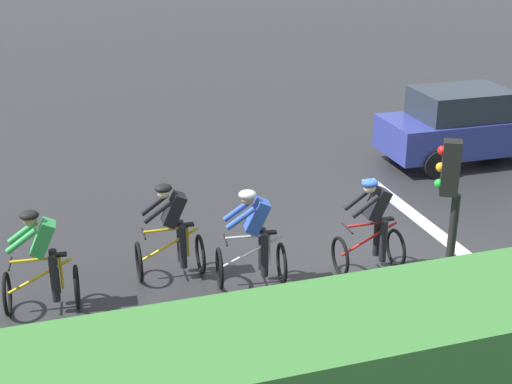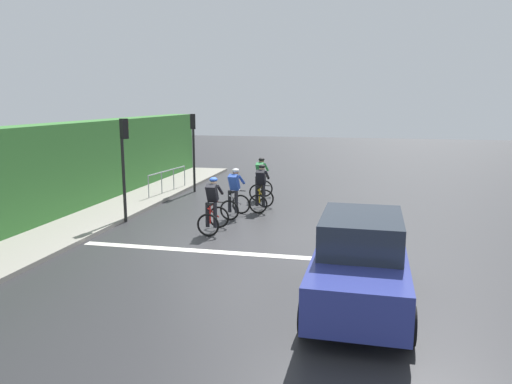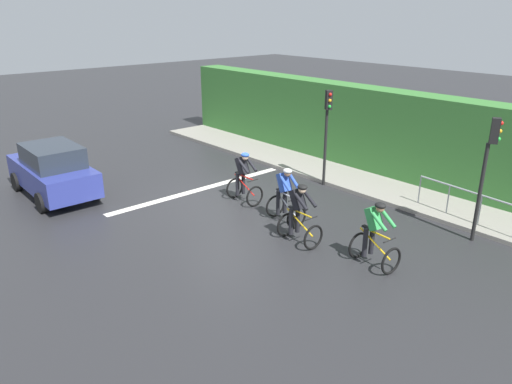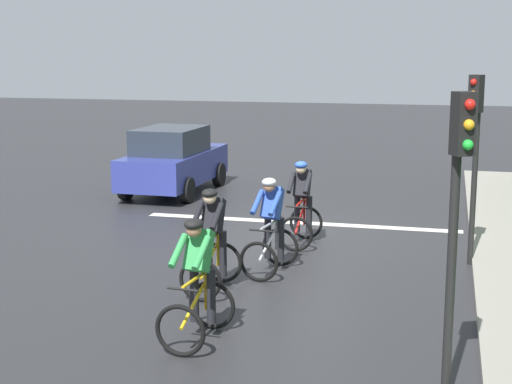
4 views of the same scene
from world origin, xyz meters
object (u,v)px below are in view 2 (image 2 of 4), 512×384
at_px(cyclist_mid, 235,194).
at_px(traffic_light_far_junction, 193,140).
at_px(pedestrian_railing_kerbside, 168,176).
at_px(cyclist_fourth, 213,206).
at_px(cyclist_second, 261,189).
at_px(cyclist_lead, 261,179).
at_px(traffic_light_near_crossing, 124,154).
at_px(car_navy, 360,263).

bearing_deg(cyclist_mid, traffic_light_far_junction, 124.82).
bearing_deg(pedestrian_railing_kerbside, cyclist_fourth, -55.78).
relative_size(cyclist_second, cyclist_mid, 1.00).
bearing_deg(cyclist_fourth, pedestrian_railing_kerbside, 124.22).
bearing_deg(cyclist_lead, traffic_light_near_crossing, -127.17).
height_order(cyclist_second, cyclist_mid, same).
bearing_deg(cyclist_second, cyclist_fourth, -103.91).
xyz_separation_m(cyclist_lead, traffic_light_far_junction, (-3.17, 1.02, 1.43)).
bearing_deg(traffic_light_far_junction, car_navy, -56.50).
distance_m(car_navy, pedestrian_railing_kerbside, 12.87).
xyz_separation_m(cyclist_mid, cyclist_fourth, (-0.13, -2.02, 0.00)).
xyz_separation_m(cyclist_second, car_navy, (3.56, -7.79, 0.08)).
height_order(cyclist_second, pedestrian_railing_kerbside, cyclist_second).
bearing_deg(cyclist_fourth, traffic_light_near_crossing, 168.04).
bearing_deg(cyclist_second, cyclist_mid, -119.00).
bearing_deg(cyclist_fourth, cyclist_mid, 86.19).
distance_m(cyclist_second, cyclist_mid, 1.36).
relative_size(cyclist_fourth, pedestrian_railing_kerbside, 0.54).
distance_m(traffic_light_near_crossing, traffic_light_far_junction, 5.63).
xyz_separation_m(cyclist_lead, cyclist_mid, (-0.21, -3.25, 0.00)).
xyz_separation_m(cyclist_second, traffic_light_far_junction, (-3.63, 3.07, 1.43)).
height_order(cyclist_fourth, pedestrian_railing_kerbside, cyclist_fourth).
bearing_deg(car_navy, cyclist_second, 114.57).
height_order(cyclist_mid, traffic_light_near_crossing, traffic_light_near_crossing).
bearing_deg(pedestrian_railing_kerbside, traffic_light_far_junction, 43.51).
xyz_separation_m(cyclist_lead, car_navy, (4.01, -9.84, 0.08)).
bearing_deg(car_navy, traffic_light_far_junction, 123.50).
relative_size(cyclist_second, car_navy, 0.40).
bearing_deg(traffic_light_near_crossing, cyclist_mid, 22.41).
bearing_deg(traffic_light_near_crossing, car_navy, -34.92).
bearing_deg(traffic_light_near_crossing, pedestrian_railing_kerbside, 96.68).
relative_size(car_navy, traffic_light_near_crossing, 1.24).
bearing_deg(cyclist_mid, traffic_light_near_crossing, -157.59).
relative_size(car_navy, pedestrian_railing_kerbside, 1.34).
distance_m(cyclist_second, traffic_light_near_crossing, 4.91).
xyz_separation_m(cyclist_mid, traffic_light_near_crossing, (-3.28, -1.35, 1.43)).
bearing_deg(traffic_light_far_junction, cyclist_fourth, -65.74).
distance_m(cyclist_lead, traffic_light_far_junction, 3.63).
height_order(cyclist_second, traffic_light_near_crossing, traffic_light_near_crossing).
bearing_deg(cyclist_second, car_navy, -65.43).
relative_size(cyclist_second, traffic_light_far_junction, 0.50).
bearing_deg(cyclist_lead, cyclist_mid, -93.64).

